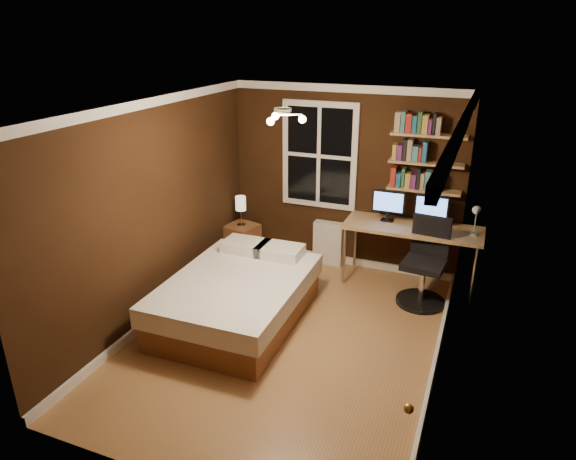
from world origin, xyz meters
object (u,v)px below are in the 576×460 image
at_px(radiator, 328,243).
at_px(office_chair, 424,271).
at_px(bedside_lamp, 241,211).
at_px(desk_lamp, 476,220).
at_px(monitor_right, 431,211).
at_px(monitor_left, 388,206).
at_px(desk, 412,231).
at_px(bed, 238,297).
at_px(nightstand, 242,242).

xyz_separation_m(radiator, office_chair, (1.42, -0.63, 0.11)).
bearing_deg(office_chair, bedside_lamp, 179.44).
relative_size(bedside_lamp, desk_lamp, 0.99).
relative_size(radiator, office_chair, 0.58).
xyz_separation_m(radiator, monitor_right, (1.38, -0.14, 0.71)).
xyz_separation_m(monitor_left, office_chair, (0.58, -0.48, -0.61)).
distance_m(desk, desk_lamp, 0.79).
distance_m(radiator, desk_lamp, 2.07).
bearing_deg(office_chair, bed, -141.29).
bearing_deg(desk_lamp, monitor_right, 161.30).
distance_m(nightstand, monitor_right, 2.72).
height_order(monitor_left, monitor_right, same).
relative_size(radiator, monitor_right, 1.48).
distance_m(bedside_lamp, monitor_left, 2.08).
distance_m(bed, radiator, 1.91).
xyz_separation_m(nightstand, desk_lamp, (3.14, -0.02, 0.78)).
height_order(bedside_lamp, desk, bedside_lamp).
distance_m(bed, desk_lamp, 2.95).
relative_size(bedside_lamp, monitor_right, 1.03).
xyz_separation_m(bedside_lamp, monitor_right, (2.60, 0.16, 0.29)).
bearing_deg(monitor_left, monitor_right, 0.00).
xyz_separation_m(monitor_right, office_chair, (0.04, -0.48, -0.61)).
relative_size(bed, bedside_lamp, 4.58).
bearing_deg(radiator, desk, -11.07).
distance_m(desk, monitor_right, 0.34).
bearing_deg(desk, radiator, 168.93).
bearing_deg(nightstand, monitor_left, 17.52).
relative_size(bedside_lamp, office_chair, 0.40).
height_order(nightstand, radiator, radiator).
height_order(radiator, desk, desk).
relative_size(bed, radiator, 3.19).
height_order(bedside_lamp, monitor_right, monitor_right).
xyz_separation_m(bed, monitor_left, (1.34, 1.70, 0.74)).
bearing_deg(monitor_right, bed, -137.95).
xyz_separation_m(bed, desk_lamp, (2.42, 1.51, 0.75)).
bearing_deg(desk_lamp, nightstand, 179.57).
height_order(desk, office_chair, office_chair).
height_order(nightstand, desk_lamp, desk_lamp).
xyz_separation_m(nightstand, monitor_left, (2.06, 0.16, 0.77)).
distance_m(nightstand, bedside_lamp, 0.48).
bearing_deg(office_chair, radiator, 162.59).
xyz_separation_m(nightstand, monitor_right, (2.60, 0.16, 0.77)).
xyz_separation_m(desk_lamp, office_chair, (-0.50, -0.30, -0.62)).
bearing_deg(nightstand, monitor_right, 16.61).
height_order(bedside_lamp, office_chair, office_chair).
bearing_deg(bedside_lamp, office_chair, -6.99).
height_order(bed, radiator, bed).
bearing_deg(radiator, desk_lamp, -9.68).
relative_size(desk, monitor_left, 4.10).
xyz_separation_m(monitor_right, desk_lamp, (0.54, -0.18, 0.02)).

